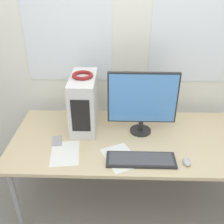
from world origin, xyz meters
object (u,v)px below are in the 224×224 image
Objects in this scene: keyboard at (141,160)px; cell_phone at (57,141)px; pc_tower at (84,102)px; monitor_main at (142,101)px; mouse at (187,162)px; headphones at (83,75)px.

keyboard is 3.55× the size of cell_phone.
keyboard is (0.46, -0.46, -0.22)m from pc_tower.
monitor_main is 5.89× the size of mouse.
cell_phone is (-0.68, -0.16, -0.29)m from monitor_main.
mouse reaches higher than keyboard.
cell_phone is at bearing 161.65° from keyboard.
headphones is at bearing 90.00° from pc_tower.
headphones reaches higher than keyboard.
cell_phone is (-0.20, -0.24, -0.47)m from headphones.
headphones is 1.02m from mouse.
monitor_main is 0.76m from cell_phone.
cell_phone is at bearing -129.87° from headphones.
cell_phone is (-0.98, 0.23, -0.01)m from mouse.
pc_tower reaches higher than keyboard.
monitor_main is 1.11× the size of keyboard.
pc_tower is at bearing 148.71° from mouse.
monitor_main is (0.48, -0.08, -0.18)m from headphones.
headphones is 0.30× the size of monitor_main.
keyboard is 0.69m from cell_phone.
pc_tower reaches higher than mouse.
keyboard is at bearing 177.05° from mouse.
monitor_main reaches higher than pc_tower.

